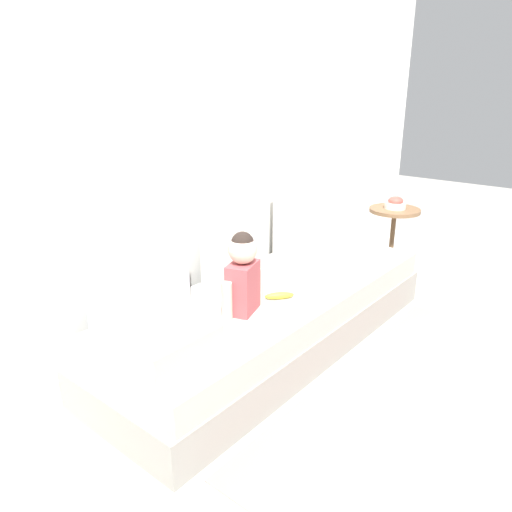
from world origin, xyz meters
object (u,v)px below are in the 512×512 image
(throw_pillow_right, at_px, (303,211))
(toddler, at_px, (243,272))
(throw_pillow_left, at_px, (138,265))
(couch, at_px, (274,316))
(throw_pillow_center, at_px, (235,234))
(folded_blanket, at_px, (170,344))
(fruit_bowl, at_px, (395,204))
(side_table, at_px, (393,223))
(banana, at_px, (279,296))

(throw_pillow_right, distance_m, toddler, 1.15)
(throw_pillow_left, xyz_separation_m, throw_pillow_right, (1.46, 0.00, -0.01))
(couch, height_order, throw_pillow_left, throw_pillow_left)
(throw_pillow_left, distance_m, throw_pillow_right, 1.46)
(couch, relative_size, throw_pillow_left, 4.18)
(throw_pillow_center, bearing_deg, throw_pillow_right, 0.00)
(folded_blanket, height_order, fruit_bowl, fruit_bowl)
(couch, height_order, throw_pillow_right, throw_pillow_right)
(side_table, bearing_deg, throw_pillow_right, 160.81)
(banana, bearing_deg, side_table, 3.78)
(throw_pillow_center, height_order, fruit_bowl, throw_pillow_center)
(throw_pillow_center, relative_size, side_table, 1.00)
(throw_pillow_left, height_order, throw_pillow_right, throw_pillow_left)
(throw_pillow_left, distance_m, folded_blanket, 0.50)
(throw_pillow_left, relative_size, throw_pillow_right, 1.04)
(couch, distance_m, toddler, 0.54)
(throw_pillow_center, relative_size, fruit_bowl, 3.16)
(throw_pillow_right, xyz_separation_m, fruit_bowl, (0.89, -0.31, -0.06))
(throw_pillow_left, bearing_deg, throw_pillow_center, 0.00)
(throw_pillow_left, xyz_separation_m, toddler, (0.38, -0.37, -0.06))
(throw_pillow_left, bearing_deg, folded_blanket, -112.08)
(couch, xyz_separation_m, folded_blanket, (-0.90, -0.10, 0.25))
(couch, xyz_separation_m, banana, (-0.11, -0.11, 0.21))
(toddler, xyz_separation_m, banana, (0.25, -0.06, -0.20))
(toddler, xyz_separation_m, folded_blanket, (-0.55, -0.05, -0.16))
(couch, relative_size, toddler, 5.35)
(couch, xyz_separation_m, throw_pillow_center, (0.00, 0.31, 0.46))
(banana, height_order, folded_blanket, folded_blanket)
(toddler, bearing_deg, fruit_bowl, 1.68)
(couch, xyz_separation_m, throw_pillow_left, (-0.73, 0.31, 0.47))
(throw_pillow_left, relative_size, toddler, 1.28)
(fruit_bowl, bearing_deg, folded_blanket, -177.63)
(toddler, distance_m, banana, 0.32)
(throw_pillow_left, height_order, fruit_bowl, throw_pillow_left)
(couch, distance_m, throw_pillow_right, 0.92)
(throw_pillow_right, height_order, banana, throw_pillow_right)
(banana, bearing_deg, throw_pillow_left, 145.79)
(throw_pillow_right, bearing_deg, throw_pillow_center, 180.00)
(throw_pillow_right, xyz_separation_m, toddler, (-1.08, -0.37, -0.05))
(couch, height_order, toddler, toddler)
(banana, bearing_deg, fruit_bowl, 3.78)
(throw_pillow_center, xyz_separation_m, side_table, (1.62, -0.31, -0.22))
(throw_pillow_left, height_order, throw_pillow_center, throw_pillow_left)
(throw_pillow_left, relative_size, fruit_bowl, 3.28)
(fruit_bowl, bearing_deg, toddler, -178.32)
(toddler, bearing_deg, couch, 9.13)
(banana, bearing_deg, toddler, 167.11)
(toddler, bearing_deg, throw_pillow_center, 46.22)
(throw_pillow_left, relative_size, throw_pillow_center, 1.04)
(fruit_bowl, bearing_deg, throw_pillow_right, 160.81)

